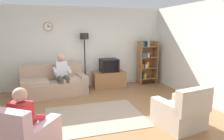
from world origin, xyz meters
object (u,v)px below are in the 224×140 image
armchair_near_window (24,139)px  person_on_couch (62,72)px  bookshelf (146,61)px  tv_stand (109,79)px  armchair_near_bookshelf (180,113)px  floor_lamp (85,45)px  couch (54,84)px  person_in_left_armchair (26,118)px  tv (109,65)px

armchair_near_window → person_on_couch: 3.12m
bookshelf → person_on_couch: bearing=-170.9°
tv_stand → bookshelf: 1.54m
armchair_near_window → armchair_near_bookshelf: 2.94m
person_on_couch → bookshelf: bearing=9.1°
bookshelf → armchair_near_window: bearing=-137.6°
tv_stand → floor_lamp: floor_lamp is taller
couch → bookshelf: 3.32m
person_in_left_armchair → person_on_couch: bearing=75.8°
couch → person_in_left_armchair: person_in_left_armchair is taller
armchair_near_window → person_in_left_armchair: bearing=55.1°
armchair_near_window → person_in_left_armchair: (0.05, 0.07, 0.32)m
tv → bookshelf: (1.43, 0.10, 0.06)m
bookshelf → person_in_left_armchair: 5.07m
bookshelf → armchair_near_bookshelf: bookshelf is taller
bookshelf → armchair_near_window: bookshelf is taller
couch → tv_stand: couch is taller
armchair_near_window → armchair_near_bookshelf: same height
couch → armchair_near_window: same height
bookshelf → floor_lamp: (-2.24, 0.03, 0.63)m
tv_stand → armchair_near_window: armchair_near_window is taller
tv → person_in_left_armchair: 4.04m
person_in_left_armchair → armchair_near_bookshelf: bearing=1.2°
armchair_near_bookshelf → person_on_couch: (-2.15, 2.86, 0.41)m
tv → person_on_couch: bearing=-166.3°
bookshelf → floor_lamp: 2.32m
tv → bookshelf: 1.44m
bookshelf → floor_lamp: floor_lamp is taller
floor_lamp → armchair_near_window: (-1.57, -3.50, -1.16)m
couch → floor_lamp: (1.02, 0.40, 1.14)m
floor_lamp → armchair_near_window: bearing=-114.1°
person_on_couch → person_in_left_armchair: person_on_couch is taller
couch → armchair_near_bookshelf: same height
tv_stand → bookshelf: bookshelf is taller
floor_lamp → armchair_near_bookshelf: size_ratio=1.84×
tv → bookshelf: bookshelf is taller
couch → tv_stand: 1.85m
tv_stand → floor_lamp: size_ratio=0.59×
bookshelf → couch: bearing=-173.5°
armchair_near_bookshelf → person_in_left_armchair: (-2.88, -0.06, 0.32)m
tv → person_on_couch: (-1.58, -0.39, -0.06)m
floor_lamp → person_in_left_armchair: bearing=-113.9°
couch → person_on_couch: 0.47m
tv_stand → armchair_near_bookshelf: size_ratio=1.10×
armchair_near_bookshelf → bookshelf: bearing=75.4°
tv_stand → armchair_near_bookshelf: (0.57, -3.27, 0.02)m
tv_stand → floor_lamp: bearing=173.0°
tv_stand → person_on_couch: 1.69m
tv → person_in_left_armchair: size_ratio=0.54×
tv → floor_lamp: bearing=171.3°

